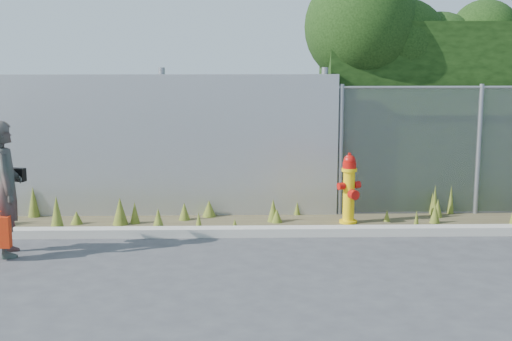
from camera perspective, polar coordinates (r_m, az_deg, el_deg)
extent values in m
plane|color=#3C3C3F|center=(8.31, 2.32, -8.49)|extent=(80.00, 80.00, 0.00)
cube|color=#AFAA9E|center=(10.02, 1.67, -4.90)|extent=(16.00, 0.22, 0.12)
cube|color=#49402A|center=(10.61, 1.50, -4.35)|extent=(16.00, 1.20, 0.01)
cone|color=#4C5D1C|center=(10.75, -9.67, -3.42)|extent=(0.15, 0.15, 0.33)
cone|color=#4C5D1C|center=(10.86, -5.75, -3.34)|extent=(0.18, 0.18, 0.28)
cone|color=#4C5D1C|center=(11.51, -17.37, -2.47)|extent=(0.19, 0.19, 0.48)
cone|color=#4C5D1C|center=(10.71, -10.82, -3.27)|extent=(0.23, 0.23, 0.42)
cone|color=#4C5D1C|center=(10.47, -15.65, -3.43)|extent=(0.21, 0.21, 0.54)
cone|color=#4C5D1C|center=(10.90, -14.16, -3.74)|extent=(0.19, 0.19, 0.20)
cone|color=#4C5D1C|center=(10.90, 10.43, -3.64)|extent=(0.10, 0.10, 0.19)
cone|color=#4C5D1C|center=(11.12, -19.68, -3.46)|extent=(0.17, 0.17, 0.32)
cone|color=#4C5D1C|center=(10.95, 14.12, -3.43)|extent=(0.16, 0.16, 0.30)
cone|color=#4C5D1C|center=(11.60, 15.33, -2.32)|extent=(0.10, 0.10, 0.46)
cone|color=#4C5D1C|center=(10.72, 12.71, -3.79)|extent=(0.08, 0.08, 0.25)
cone|color=#4C5D1C|center=(11.15, 3.31, -3.10)|extent=(0.10, 0.10, 0.22)
cone|color=#4C5D1C|center=(10.23, -7.83, -4.01)|extent=(0.20, 0.20, 0.35)
cone|color=#4C5D1C|center=(10.18, -1.71, -4.44)|extent=(0.11, 0.11, 0.19)
cone|color=#4C5D1C|center=(11.51, 13.93, -2.59)|extent=(0.10, 0.10, 0.37)
cone|color=#4C5D1C|center=(11.04, -3.77, -3.11)|extent=(0.22, 0.22, 0.27)
cone|color=#4C5D1C|center=(11.40, 14.11, -2.39)|extent=(0.11, 0.11, 0.50)
cone|color=#4C5D1C|center=(10.17, -4.61, -4.20)|extent=(0.13, 0.13, 0.29)
cone|color=#4C5D1C|center=(10.70, 1.38, -3.27)|extent=(0.17, 0.17, 0.35)
cone|color=#4C5D1C|center=(10.67, 1.67, -3.71)|extent=(0.18, 0.18, 0.21)
cone|color=#4C5D1C|center=(11.32, 14.34, -3.01)|extent=(0.15, 0.15, 0.30)
cube|color=#A2A4A9|center=(11.31, -15.33, 1.85)|extent=(8.50, 0.08, 2.20)
cylinder|color=gray|center=(11.15, -7.43, 2.27)|extent=(0.10, 0.10, 2.30)
cylinder|color=gray|center=(11.16, 5.45, 2.32)|extent=(0.10, 0.10, 2.30)
cylinder|color=gray|center=(11.10, 6.79, 1.59)|extent=(0.07, 0.07, 2.05)
cylinder|color=gray|center=(11.60, 17.37, 1.57)|extent=(0.07, 0.07, 2.05)
sphere|color=black|center=(11.88, 8.45, 11.30)|extent=(1.86, 1.86, 1.86)
sphere|color=black|center=(12.03, 11.64, 9.98)|extent=(1.44, 1.44, 1.44)
sphere|color=black|center=(12.35, 14.42, 8.86)|extent=(1.46, 1.46, 1.46)
sphere|color=black|center=(12.55, 17.84, 10.27)|extent=(1.17, 1.17, 1.17)
cylinder|color=yellow|center=(10.75, 7.38, -4.11)|extent=(0.26, 0.26, 0.06)
cylinder|color=yellow|center=(10.66, 7.43, -2.17)|extent=(0.17, 0.17, 0.80)
cylinder|color=yellow|center=(10.58, 7.48, 0.06)|extent=(0.23, 0.23, 0.05)
cylinder|color=#B20F0A|center=(10.57, 7.48, 0.42)|extent=(0.20, 0.20, 0.09)
sphere|color=#B20F0A|center=(10.56, 7.49, 0.77)|extent=(0.18, 0.18, 0.18)
cylinder|color=#B20F0A|center=(10.55, 7.50, 1.28)|extent=(0.05, 0.05, 0.05)
cylinder|color=#B20F0A|center=(10.61, 6.74, -1.20)|extent=(0.09, 0.10, 0.10)
cylinder|color=#B20F0A|center=(10.65, 8.15, -1.19)|extent=(0.09, 0.10, 0.10)
cylinder|color=#B20F0A|center=(10.52, 7.54, -1.94)|extent=(0.14, 0.11, 0.14)
imported|color=#0D574A|center=(9.48, -19.41, -1.38)|extent=(0.57, 0.72, 1.72)
cube|color=black|center=(9.63, -18.60, -0.32)|extent=(0.23, 0.09, 0.17)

